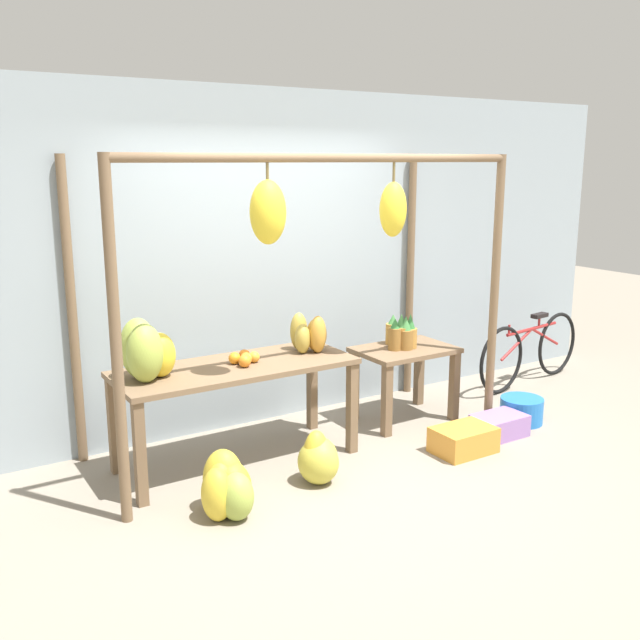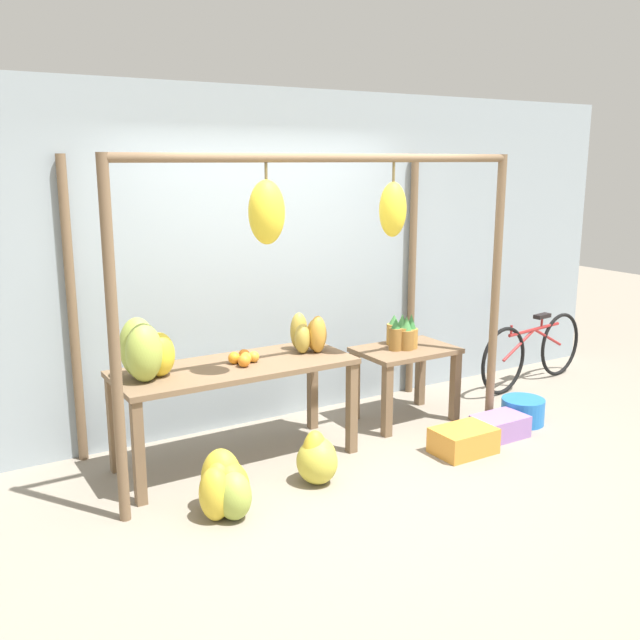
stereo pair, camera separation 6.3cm
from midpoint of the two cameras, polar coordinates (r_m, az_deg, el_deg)
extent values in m
plane|color=gray|center=(5.16, 2.86, -12.82)|extent=(20.00, 20.00, 0.00)
cube|color=#99A8B2|center=(6.02, -5.24, 4.79)|extent=(8.00, 0.08, 2.80)
cylinder|color=brown|center=(4.43, -16.39, -2.08)|extent=(0.07, 0.07, 2.26)
cylinder|color=brown|center=(6.02, 13.48, 1.92)|extent=(0.07, 0.07, 2.26)
cylinder|color=brown|center=(5.46, -19.53, 0.46)|extent=(0.07, 0.07, 2.26)
cylinder|color=brown|center=(6.82, 6.97, 3.41)|extent=(0.07, 0.07, 2.26)
cylinder|color=brown|center=(4.93, 0.93, 12.84)|extent=(3.12, 0.06, 0.06)
cylinder|color=brown|center=(4.67, -4.63, 11.80)|extent=(0.02, 0.02, 0.11)
ellipsoid|color=yellow|center=(4.68, -4.57, 8.59)|extent=(0.24, 0.22, 0.42)
cylinder|color=brown|center=(5.22, 5.58, 11.70)|extent=(0.02, 0.02, 0.14)
ellipsoid|color=yellow|center=(5.23, 5.52, 8.79)|extent=(0.21, 0.18, 0.39)
cube|color=brown|center=(5.26, -7.11, -3.79)|extent=(1.77, 0.69, 0.04)
cube|color=brown|center=(4.85, -14.58, -10.33)|extent=(0.07, 0.07, 0.72)
cube|color=brown|center=(5.52, 2.25, -7.03)|extent=(0.07, 0.07, 0.72)
cube|color=brown|center=(5.38, -16.51, -8.11)|extent=(0.07, 0.07, 0.72)
cube|color=brown|center=(5.99, -0.94, -5.41)|extent=(0.07, 0.07, 0.72)
cube|color=brown|center=(6.16, 6.51, -2.40)|extent=(0.83, 0.57, 0.04)
cube|color=brown|center=(5.86, 5.06, -6.46)|extent=(0.07, 0.07, 0.61)
cube|color=brown|center=(6.31, 10.40, -5.22)|extent=(0.07, 0.07, 0.61)
cube|color=brown|center=(6.23, 2.43, -5.26)|extent=(0.07, 0.07, 0.61)
cube|color=brown|center=(6.65, 7.65, -4.19)|extent=(0.07, 0.07, 0.61)
ellipsoid|color=yellow|center=(5.03, -13.02, -2.74)|extent=(0.29, 0.30, 0.31)
ellipsoid|color=#9EB247|center=(5.02, -14.66, -2.19)|extent=(0.34, 0.34, 0.42)
ellipsoid|color=#9EB247|center=(4.91, -14.19, -2.60)|extent=(0.34, 0.34, 0.40)
sphere|color=orange|center=(5.28, -6.08, -3.08)|extent=(0.07, 0.07, 0.07)
sphere|color=orange|center=(5.29, -6.29, -3.01)|extent=(0.08, 0.08, 0.08)
sphere|color=orange|center=(5.29, -5.63, -2.96)|extent=(0.08, 0.08, 0.08)
sphere|color=orange|center=(5.26, -7.20, -3.05)|extent=(0.09, 0.09, 0.09)
sphere|color=orange|center=(5.18, -6.39, -3.29)|extent=(0.09, 0.09, 0.09)
sphere|color=orange|center=(5.22, -6.39, -3.22)|extent=(0.08, 0.08, 0.08)
sphere|color=orange|center=(5.24, -6.34, -3.15)|extent=(0.08, 0.08, 0.08)
sphere|color=orange|center=(5.35, -6.41, -2.80)|extent=(0.08, 0.08, 0.08)
cylinder|color=#B27F38|center=(6.14, 6.92, -1.45)|extent=(0.12, 0.12, 0.17)
cone|color=#337538|center=(6.10, 6.96, -0.09)|extent=(0.08, 0.08, 0.13)
cylinder|color=olive|center=(6.06, 5.70, -1.52)|extent=(0.11, 0.11, 0.19)
cone|color=#337538|center=(6.03, 5.73, -0.26)|extent=(0.08, 0.08, 0.08)
cylinder|color=#B27F38|center=(6.25, 5.56, -1.11)|extent=(0.13, 0.13, 0.18)
cone|color=#428442|center=(6.22, 5.59, 0.07)|extent=(0.09, 0.09, 0.08)
cylinder|color=olive|center=(6.09, 6.55, -1.56)|extent=(0.13, 0.13, 0.17)
cone|color=#428442|center=(6.06, 6.59, -0.23)|extent=(0.09, 0.09, 0.12)
cylinder|color=#A3702D|center=(6.11, 6.21, -1.42)|extent=(0.14, 0.14, 0.19)
cone|color=#428442|center=(6.08, 6.25, -0.04)|extent=(0.10, 0.10, 0.11)
ellipsoid|color=yellow|center=(4.71, -7.59, -13.14)|extent=(0.35, 0.37, 0.35)
ellipsoid|color=gold|center=(4.74, -8.11, -12.58)|extent=(0.36, 0.36, 0.42)
ellipsoid|color=gold|center=(4.69, -8.29, -13.24)|extent=(0.24, 0.22, 0.37)
ellipsoid|color=gold|center=(4.63, -8.62, -13.65)|extent=(0.23, 0.25, 0.35)
ellipsoid|color=#9EB247|center=(4.64, -7.14, -13.82)|extent=(0.25, 0.27, 0.32)
ellipsoid|color=gold|center=(5.09, -0.36, -11.13)|extent=(0.31, 0.33, 0.33)
ellipsoid|color=gold|center=(5.07, -0.68, -10.88)|extent=(0.26, 0.25, 0.39)
ellipsoid|color=gold|center=(5.07, -0.51, -11.28)|extent=(0.39, 0.39, 0.32)
cube|color=orange|center=(5.71, 11.09, -9.39)|extent=(0.47, 0.33, 0.20)
cylinder|color=blue|center=(6.43, 15.54, -6.96)|extent=(0.37, 0.37, 0.22)
torus|color=black|center=(7.89, 18.21, -1.81)|extent=(0.66, 0.13, 0.67)
torus|color=black|center=(7.09, 14.07, -3.14)|extent=(0.66, 0.13, 0.67)
cylinder|color=maroon|center=(7.43, 16.36, -0.68)|extent=(0.82, 0.15, 0.03)
cylinder|color=maroon|center=(7.66, 17.31, -1.26)|extent=(0.50, 0.10, 0.26)
cylinder|color=maroon|center=(7.26, 15.24, -1.88)|extent=(0.50, 0.10, 0.26)
cylinder|color=maroon|center=(7.52, 16.90, -0.17)|extent=(0.02, 0.02, 0.10)
cube|color=black|center=(7.50, 16.93, 0.35)|extent=(0.21, 0.11, 0.04)
cylinder|color=maroon|center=(7.10, 14.65, -0.77)|extent=(0.02, 0.02, 0.10)
ellipsoid|color=#B2993D|center=(5.49, -1.70, -1.50)|extent=(0.19, 0.19, 0.23)
ellipsoid|color=gold|center=(5.55, -0.61, -1.20)|extent=(0.20, 0.18, 0.26)
ellipsoid|color=#B2993D|center=(5.60, -2.03, -0.90)|extent=(0.15, 0.13, 0.30)
ellipsoid|color=gold|center=(5.51, -0.50, -1.15)|extent=(0.20, 0.20, 0.29)
cube|color=#9970B7|center=(6.09, 13.86, -8.19)|extent=(0.42, 0.29, 0.18)
camera|label=1|loc=(0.03, -90.33, -0.07)|focal=40.00mm
camera|label=2|loc=(0.03, 89.67, 0.07)|focal=40.00mm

